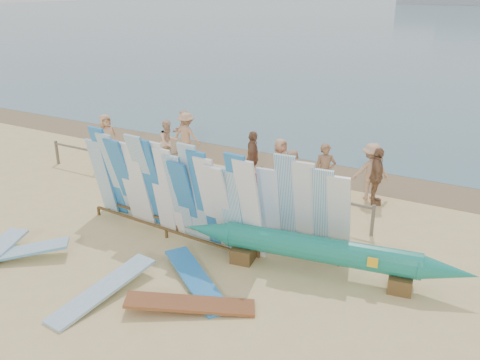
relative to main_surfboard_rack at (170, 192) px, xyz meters
The scene contains 24 objects.
ground 1.83m from the main_surfboard_rack, 162.84° to the right, with size 160.00×160.00×0.00m, color #DDC380.
wet_sand_strip 7.04m from the main_surfboard_rack, 100.52° to the left, with size 40.00×2.60×0.01m, color #796344.
fence 2.97m from the main_surfboard_rack, 115.86° to the left, with size 12.08×0.08×0.90m.
main_surfboard_rack is the anchor object (origin of this frame).
side_surfboard_rack 3.58m from the main_surfboard_rack, 12.28° to the left, with size 2.36×0.92×2.67m.
outrigger_canoe 4.24m from the main_surfboard_rack, ahead, with size 6.81×1.62×0.97m.
vendor_table 1.46m from the main_surfboard_rack, 41.71° to the left, with size 1.10×0.94×1.24m.
flat_board_d 2.86m from the main_surfboard_rack, 41.42° to the right, with size 0.56×2.70×0.07m, color #2677C2.
flat_board_e 4.20m from the main_surfboard_rack, 130.84° to the right, with size 0.56×2.70×0.07m, color white.
flat_board_c 3.74m from the main_surfboard_rack, 47.35° to the right, with size 0.56×2.70×0.07m, color brown.
flat_board_b 3.41m from the main_surfboard_rack, 81.50° to the right, with size 0.56×2.70×0.07m, color #82B3D1.
beach_chair_left 4.29m from the main_surfboard_rack, 118.70° to the left, with size 0.72×0.72×0.82m.
beach_chair_right 3.40m from the main_surfboard_rack, 79.48° to the left, with size 0.56×0.58×0.82m.
stroller 4.05m from the main_surfboard_rack, 68.67° to the left, with size 0.89×1.03×1.20m.
beachgoer_4 4.39m from the main_surfboard_rack, 88.14° to the left, with size 1.09×0.47×1.86m, color #8C6042.
beachgoer_11 7.99m from the main_surfboard_rack, 122.70° to the left, with size 1.46×0.47×1.57m, color beige.
beachgoer_6 4.95m from the main_surfboard_rack, 79.06° to the left, with size 0.78×0.37×1.60m, color tan.
beachgoer_7 5.13m from the main_surfboard_rack, 58.11° to the left, with size 0.66×0.36×1.82m, color #8C6042.
beachgoer_9 6.44m from the main_surfboard_rack, 52.20° to the left, with size 1.18×0.49×1.83m, color tan.
beachgoer_2 5.93m from the main_surfboard_rack, 127.52° to the left, with size 0.82×0.40×1.69m, color beige.
beachgoer_3 6.65m from the main_surfboard_rack, 121.33° to the left, with size 1.16×0.48×1.79m, color tan.
beachgoer_0 7.23m from the main_surfboard_rack, 146.46° to the left, with size 0.87×0.41×1.77m, color tan.
beachgoer_10 6.39m from the main_surfboard_rack, 48.73° to the left, with size 1.05×0.46×1.80m, color #8C6042.
beachgoer_8 4.10m from the main_surfboard_rack, 61.17° to the left, with size 0.83×0.40×1.70m, color beige.
Camera 1 is at (8.93, -9.46, 6.37)m, focal length 38.00 mm.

